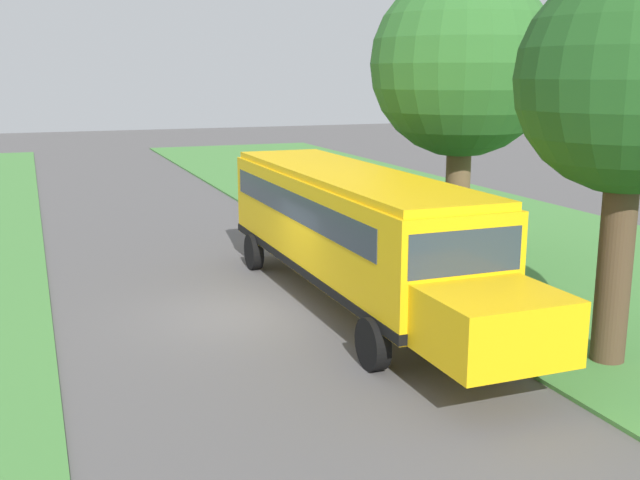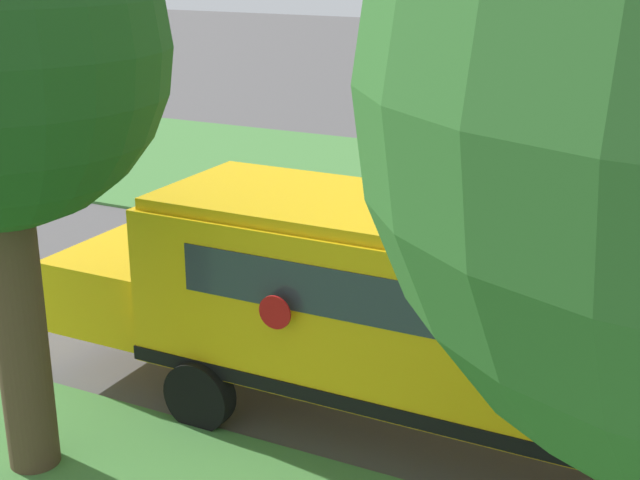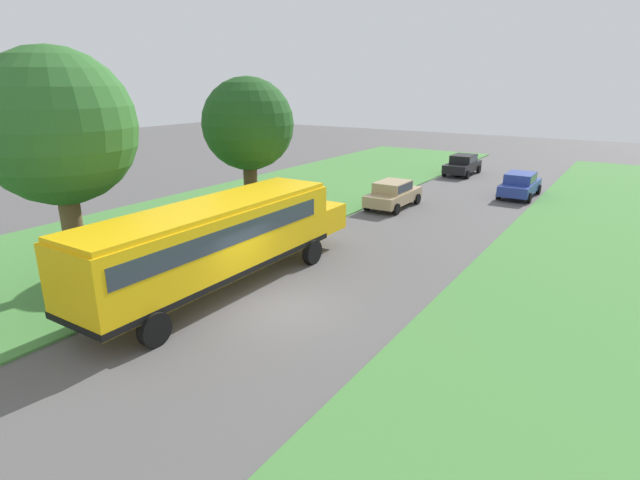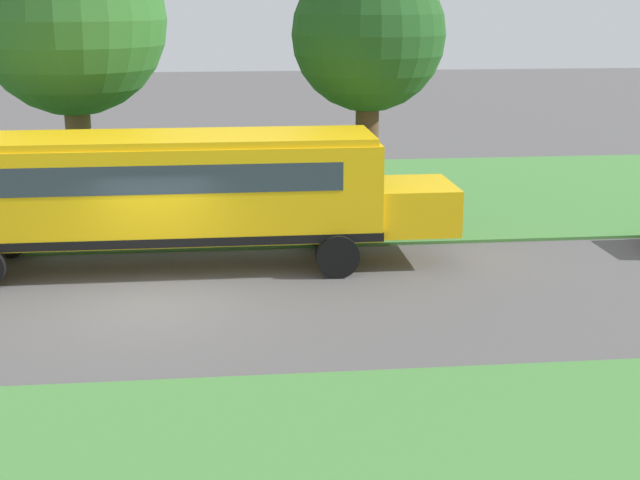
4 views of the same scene
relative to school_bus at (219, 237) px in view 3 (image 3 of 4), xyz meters
name	(u,v)px [view 3 (image 3 of 4)]	position (x,y,z in m)	size (l,w,h in m)	color
ground_plane	(280,308)	(2.72, -0.17, -1.92)	(120.00, 120.00, 0.00)	#565454
grass_verge	(95,253)	(-7.28, -0.17, -1.88)	(12.00, 80.00, 0.08)	#47843D
grass_far_side	(589,398)	(11.72, -0.17, -1.89)	(10.00, 80.00, 0.07)	#47843D
school_bus	(219,237)	(0.00, 0.00, 0.00)	(2.84, 12.42, 3.16)	yellow
car_tan_nearest	(393,193)	(-0.08, 14.36, -1.05)	(2.02, 4.40, 1.56)	tan
car_blue_middle	(520,183)	(5.52, 21.33, -1.05)	(2.02, 4.40, 1.56)	#283D93
car_black_furthest	(463,164)	(-0.08, 27.30, -1.05)	(2.02, 4.40, 1.56)	black
oak_tree_beside_bus	(51,129)	(-4.56, -2.73, 3.65)	(5.13, 5.13, 8.21)	brown
oak_tree_roadside_mid	(247,125)	(-3.00, 5.11, 3.31)	(4.05, 4.05, 7.31)	#4C3826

